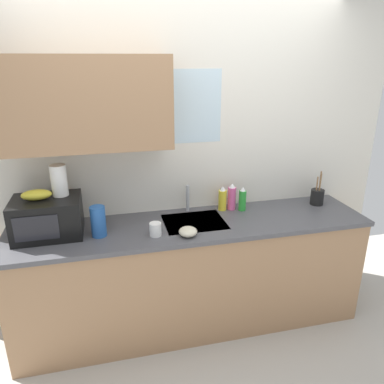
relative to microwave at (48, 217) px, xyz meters
The scene contains 13 objects.
kitchen_wall_assembly 0.97m from the microwave, 16.41° to the left, with size 3.48×0.42×2.50m.
counter_unit 1.18m from the microwave, ahead, with size 2.71×0.63×0.90m.
sink_faucet 1.06m from the microwave, 10.39° to the left, with size 0.03×0.03×0.22m, color #B2B5BA.
microwave is the anchor object (origin of this frame).
banana_bunch 0.18m from the microwave, behind, with size 0.20×0.11×0.07m, color gold.
paper_towel_roll 0.27m from the microwave, 27.17° to the left, with size 0.11×0.11×0.22m, color white.
dish_soap_bottle_yellow 1.33m from the microwave, ahead, with size 0.07×0.07×0.20m.
dish_soap_bottle_pink 1.41m from the microwave, ahead, with size 0.07×0.07×0.22m.
dish_soap_bottle_green 1.48m from the microwave, ahead, with size 0.06×0.06×0.20m.
cereal_canister 0.36m from the microwave, 16.13° to the right, with size 0.10×0.10×0.22m, color #2659A5.
mug_white 0.75m from the microwave, 14.58° to the right, with size 0.08×0.08×0.10m, color white.
utensil_crock 2.15m from the microwave, ahead, with size 0.11×0.11×0.29m.
small_bowl 0.98m from the microwave, 14.74° to the right, with size 0.13×0.13×0.07m, color beige.
Camera 1 is at (-0.60, -2.48, 2.08)m, focal length 34.67 mm.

